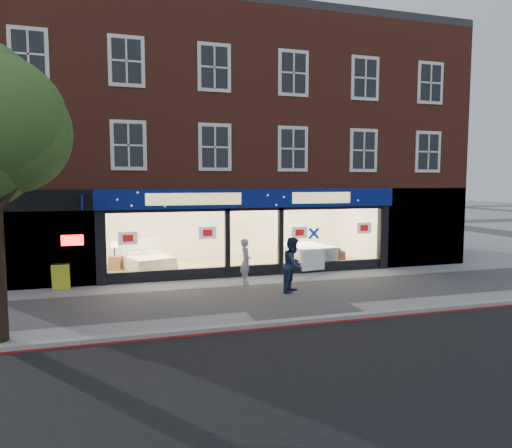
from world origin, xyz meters
name	(u,v)px	position (x,y,z in m)	size (l,w,h in m)	color
ground	(281,294)	(0.00, 0.00, 0.00)	(120.00, 120.00, 0.00)	gray
road	(461,421)	(0.00, -8.00, 0.00)	(60.00, 10.00, 0.01)	black
kerb_line	(322,323)	(0.00, -3.10, 0.01)	(60.00, 0.10, 0.01)	#8C0A07
kerb_stone	(319,319)	(0.00, -2.90, 0.06)	(60.00, 0.25, 0.12)	gray
showroom_floor	(240,264)	(0.00, 5.25, 0.05)	(11.00, 4.50, 0.10)	tan
building	(230,112)	(-0.02, 6.93, 6.67)	(19.00, 8.26, 10.30)	brown
display_bed	(148,262)	(-3.85, 4.83, 0.42)	(2.18, 2.40, 1.12)	silver
bedside_table	(115,263)	(-5.10, 5.14, 0.38)	(0.45, 0.45, 0.55)	brown
mattress_stack	(306,255)	(2.51, 4.00, 0.52)	(2.05, 2.40, 0.84)	white
sofa	(322,253)	(3.70, 5.06, 0.39)	(1.96, 0.77, 0.57)	black
a_board	(61,277)	(-6.76, 2.65, 0.43)	(0.57, 0.36, 0.87)	#CEDA26
pedestrian_grey	(246,261)	(-0.69, 1.76, 0.80)	(0.58, 0.38, 1.59)	#9C9FA3
pedestrian_blue	(293,265)	(0.49, 0.24, 0.89)	(0.86, 0.67, 1.78)	#182645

